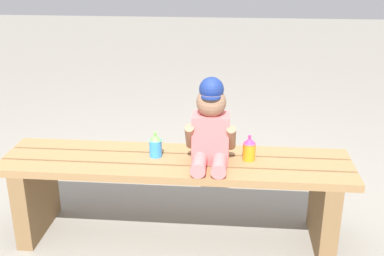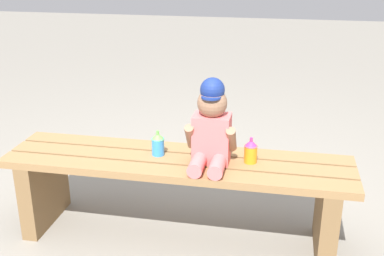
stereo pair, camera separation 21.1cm
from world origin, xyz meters
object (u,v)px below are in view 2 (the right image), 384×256
Objects in this scene: child_figure at (211,127)px; sippy_cup_right at (251,151)px; park_bench at (177,183)px; sippy_cup_left at (158,144)px.

sippy_cup_right is (0.18, 0.04, -0.12)m from child_figure.
child_figure is 0.22m from sippy_cup_right.
child_figure is at bearing -5.23° from park_bench.
child_figure is 3.26× the size of sippy_cup_left.
sippy_cup_left is (-0.26, 0.04, -0.12)m from child_figure.
child_figure reaches higher than sippy_cup_left.
child_figure is (0.17, -0.02, 0.31)m from park_bench.
sippy_cup_left is at bearing 180.00° from sippy_cup_right.
park_bench is 0.40m from sippy_cup_right.
sippy_cup_right is at bearing 4.11° from park_bench.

